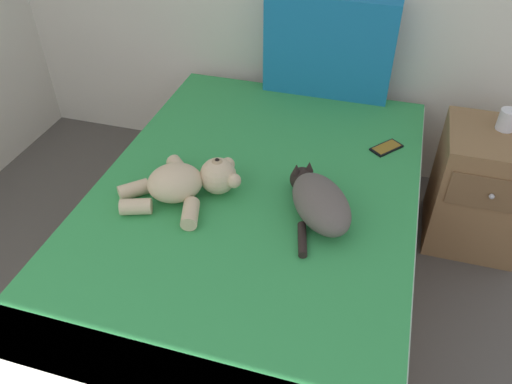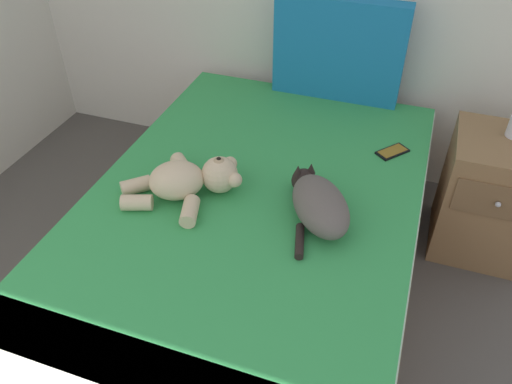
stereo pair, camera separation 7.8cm
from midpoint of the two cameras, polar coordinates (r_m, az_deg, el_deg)
name	(u,v)px [view 2 (the right image)]	position (r m, az deg, el deg)	size (l,w,h in m)	color
bed	(250,249)	(2.19, 0.31, -6.50)	(1.35, 2.08, 0.53)	olive
patterned_cushion	(338,50)	(2.66, 10.14, 15.49)	(0.65, 0.10, 0.51)	#1972AD
cat	(318,203)	(1.91, 8.20, -1.29)	(0.35, 0.44, 0.15)	#59514C
teddy_bear	(189,180)	(2.02, -6.46, 1.35)	(0.48, 0.39, 0.16)	beige
cell_phone	(392,152)	(2.37, 16.05, 4.38)	(0.15, 0.16, 0.01)	black
nightstand	(488,196)	(2.64, 25.52, -0.40)	(0.42, 0.46, 0.61)	olive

